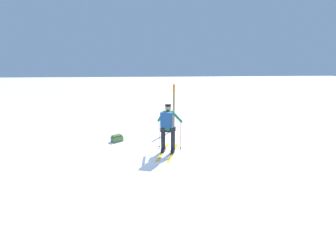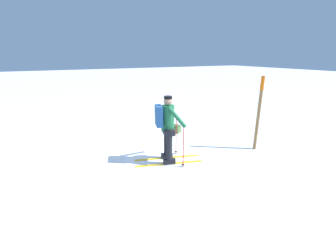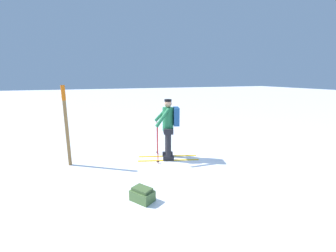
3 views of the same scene
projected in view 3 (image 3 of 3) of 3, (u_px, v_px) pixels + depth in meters
ground_plane at (176, 168)px, 5.79m from camera, size 80.00×80.00×0.00m
skier at (169, 125)px, 6.25m from camera, size 0.99×1.76×1.70m
dropped_backpack at (142, 195)px, 4.23m from camera, size 0.51×0.47×0.26m
trail_marker at (66, 120)px, 5.72m from camera, size 0.10×0.10×2.10m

